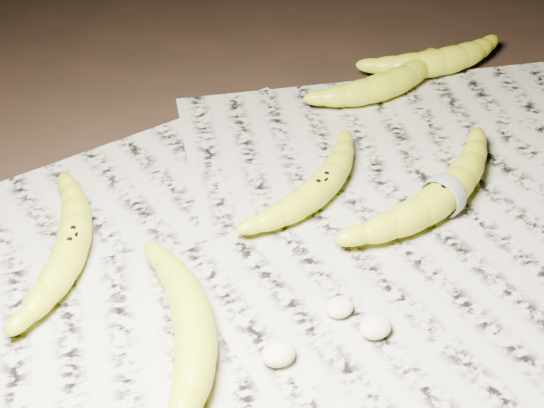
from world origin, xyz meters
name	(u,v)px	position (x,y,z in m)	size (l,w,h in m)	color
ground	(284,240)	(0.00, 0.00, 0.00)	(3.00, 3.00, 0.00)	black
newspaper_patch	(306,253)	(0.01, -0.03, 0.00)	(0.90, 0.70, 0.01)	#A8A290
banana_left_a	(71,243)	(-0.21, 0.06, 0.03)	(0.21, 0.06, 0.04)	yellow
banana_left_b	(194,327)	(-0.14, -0.10, 0.03)	(0.21, 0.06, 0.04)	yellow
banana_center	(320,185)	(0.07, 0.04, 0.03)	(0.19, 0.06, 0.04)	yellow
banana_taped	(444,193)	(0.18, -0.03, 0.03)	(0.24, 0.07, 0.04)	yellow
banana_upper_a	(389,82)	(0.26, 0.20, 0.03)	(0.20, 0.06, 0.04)	yellow
banana_upper_b	(440,60)	(0.36, 0.23, 0.03)	(0.19, 0.06, 0.04)	yellow
measuring_tape	(444,193)	(0.18, -0.03, 0.03)	(0.05, 0.05, 0.00)	white
flesh_chunk_a	(279,351)	(-0.08, -0.15, 0.02)	(0.03, 0.03, 0.02)	beige
flesh_chunk_b	(376,324)	(0.02, -0.16, 0.02)	(0.03, 0.03, 0.02)	beige
flesh_chunk_c	(339,304)	(0.00, -0.12, 0.02)	(0.03, 0.02, 0.02)	beige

